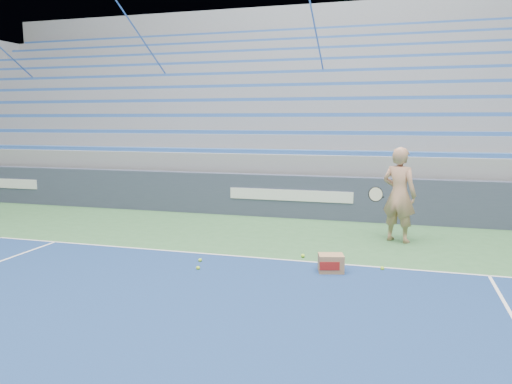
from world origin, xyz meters
TOP-DOWN VIEW (x-y plane):
  - sponsor_barrier at (0.00, 15.88)m, footprint 30.00×0.32m
  - bleachers at (0.00, 21.60)m, footprint 31.00×9.15m
  - tennis_player at (2.67, 13.93)m, footprint 1.03×0.98m
  - ball_box at (1.62, 11.40)m, footprint 0.47×0.41m
  - tennis_ball_0 at (-0.69, 11.37)m, footprint 0.07×0.07m
  - tennis_ball_1 at (1.01, 12.17)m, footprint 0.07×0.07m
  - tennis_ball_2 at (2.44, 11.76)m, footprint 0.07×0.07m
  - tennis_ball_3 at (-0.54, 10.92)m, footprint 0.07×0.07m

SIDE VIEW (x-z plane):
  - tennis_ball_0 at x=-0.69m, z-range 0.00..0.07m
  - tennis_ball_1 at x=1.01m, z-range 0.00..0.07m
  - tennis_ball_2 at x=2.44m, z-range 0.00..0.07m
  - tennis_ball_3 at x=-0.54m, z-range 0.00..0.07m
  - ball_box at x=1.62m, z-range 0.00..0.31m
  - sponsor_barrier at x=0.00m, z-range 0.00..1.10m
  - tennis_player at x=2.67m, z-range 0.00..1.97m
  - bleachers at x=0.00m, z-range -1.29..6.01m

